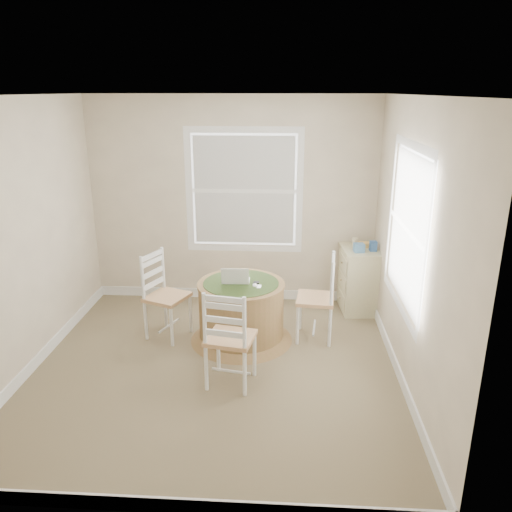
{
  "coord_description": "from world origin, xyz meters",
  "views": [
    {
      "loc": [
        0.68,
        -4.33,
        2.64
      ],
      "look_at": [
        0.38,
        0.45,
        1.04
      ],
      "focal_mm": 35.0,
      "sensor_mm": 36.0,
      "label": 1
    }
  ],
  "objects_px": {
    "chair_left": "(167,297)",
    "chair_near": "(230,337)",
    "round_table": "(241,309)",
    "chair_right": "(315,298)",
    "laptop": "(236,280)",
    "corner_chest": "(359,279)"
  },
  "relations": [
    {
      "from": "round_table",
      "to": "chair_right",
      "type": "relative_size",
      "value": 1.18
    },
    {
      "from": "chair_right",
      "to": "corner_chest",
      "type": "bearing_deg",
      "value": 149.83
    },
    {
      "from": "chair_near",
      "to": "corner_chest",
      "type": "height_order",
      "value": "chair_near"
    },
    {
      "from": "laptop",
      "to": "corner_chest",
      "type": "height_order",
      "value": "laptop"
    },
    {
      "from": "round_table",
      "to": "corner_chest",
      "type": "distance_m",
      "value": 1.65
    },
    {
      "from": "chair_left",
      "to": "chair_near",
      "type": "height_order",
      "value": "same"
    },
    {
      "from": "chair_near",
      "to": "laptop",
      "type": "distance_m",
      "value": 0.92
    },
    {
      "from": "chair_left",
      "to": "chair_near",
      "type": "relative_size",
      "value": 1.0
    },
    {
      "from": "chair_near",
      "to": "round_table",
      "type": "bearing_deg",
      "value": -80.41
    },
    {
      "from": "chair_right",
      "to": "corner_chest",
      "type": "relative_size",
      "value": 1.18
    },
    {
      "from": "chair_right",
      "to": "chair_left",
      "type": "bearing_deg",
      "value": -82.39
    },
    {
      "from": "round_table",
      "to": "corner_chest",
      "type": "relative_size",
      "value": 1.4
    },
    {
      "from": "laptop",
      "to": "round_table",
      "type": "bearing_deg",
      "value": 162.29
    },
    {
      "from": "corner_chest",
      "to": "round_table",
      "type": "bearing_deg",
      "value": -152.53
    },
    {
      "from": "laptop",
      "to": "corner_chest",
      "type": "xyz_separation_m",
      "value": [
        1.45,
        0.87,
        -0.3
      ]
    },
    {
      "from": "chair_left",
      "to": "corner_chest",
      "type": "relative_size",
      "value": 1.18
    },
    {
      "from": "round_table",
      "to": "chair_near",
      "type": "bearing_deg",
      "value": -90.08
    },
    {
      "from": "round_table",
      "to": "chair_right",
      "type": "height_order",
      "value": "chair_right"
    },
    {
      "from": "chair_left",
      "to": "laptop",
      "type": "bearing_deg",
      "value": -68.76
    },
    {
      "from": "round_table",
      "to": "laptop",
      "type": "distance_m",
      "value": 0.34
    },
    {
      "from": "chair_near",
      "to": "corner_chest",
      "type": "xyz_separation_m",
      "value": [
        1.41,
        1.76,
        -0.07
      ]
    },
    {
      "from": "laptop",
      "to": "chair_near",
      "type": "bearing_deg",
      "value": 90.88
    }
  ]
}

